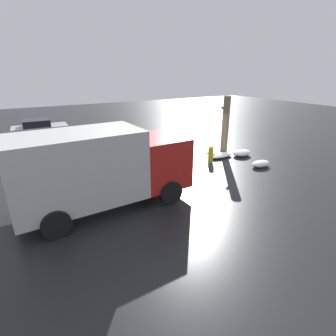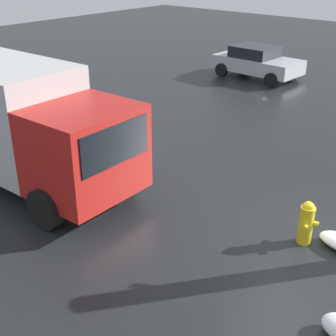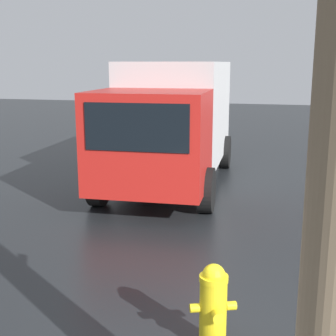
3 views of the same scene
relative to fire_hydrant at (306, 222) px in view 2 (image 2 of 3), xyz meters
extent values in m
plane|color=black|center=(0.00, 0.00, -0.48)|extent=(60.00, 60.00, 0.00)
cylinder|color=yellow|center=(0.00, 0.00, -0.10)|extent=(0.28, 0.28, 0.75)
cylinder|color=yellow|center=(0.00, 0.00, 0.30)|extent=(0.29, 0.29, 0.06)
sphere|color=yellow|center=(0.00, 0.00, 0.33)|extent=(0.24, 0.24, 0.24)
cylinder|color=yellow|center=(-0.17, -0.07, -0.01)|extent=(0.13, 0.14, 0.11)
cylinder|color=yellow|center=(0.07, -0.18, -0.01)|extent=(0.12, 0.13, 0.09)
cylinder|color=yellow|center=(-0.07, 0.18, -0.01)|extent=(0.12, 0.13, 0.09)
cube|color=red|center=(4.32, 1.92, 0.94)|extent=(1.98, 2.31, 1.92)
cube|color=black|center=(3.37, 1.88, 1.32)|extent=(0.10, 1.88, 0.85)
cylinder|color=black|center=(4.46, 0.80, -0.03)|extent=(0.91, 0.31, 0.90)
cylinder|color=black|center=(4.37, 3.04, -0.03)|extent=(0.91, 0.31, 0.90)
cylinder|color=black|center=(8.58, 0.97, -0.03)|extent=(0.91, 0.31, 0.90)
cube|color=#ADB2B7|center=(7.56, -10.73, 0.13)|extent=(3.88, 1.98, 0.61)
cube|color=black|center=(7.75, -10.74, 0.68)|extent=(1.89, 1.68, 0.48)
cylinder|color=black|center=(6.23, -11.60, -0.18)|extent=(0.61, 0.22, 0.60)
cylinder|color=black|center=(6.29, -9.77, -0.18)|extent=(0.61, 0.22, 0.60)
cylinder|color=black|center=(8.82, -11.70, -0.18)|extent=(0.61, 0.22, 0.60)
cylinder|color=black|center=(8.89, -9.86, -0.18)|extent=(0.61, 0.22, 0.60)
camera|label=1|loc=(8.96, 10.78, 4.35)|focal=28.00mm
camera|label=2|loc=(-3.07, 7.74, 4.92)|focal=50.00mm
camera|label=3|loc=(-4.31, -0.60, 2.41)|focal=50.00mm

